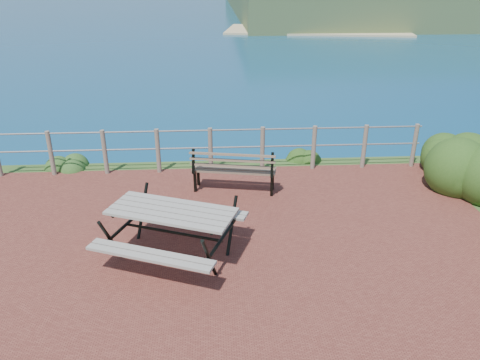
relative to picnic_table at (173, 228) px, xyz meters
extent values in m
cube|color=brown|center=(0.60, 0.01, -0.52)|extent=(10.00, 7.00, 0.12)
cylinder|color=#6B5B4C|center=(-2.85, 3.36, 0.00)|extent=(0.10, 0.10, 1.00)
cylinder|color=#6B5B4C|center=(-1.70, 3.36, 0.00)|extent=(0.10, 0.10, 1.00)
cylinder|color=#6B5B4C|center=(-0.55, 3.36, 0.00)|extent=(0.10, 0.10, 1.00)
cylinder|color=#6B5B4C|center=(0.60, 3.36, 0.00)|extent=(0.10, 0.10, 1.00)
cylinder|color=#6B5B4C|center=(1.75, 3.36, 0.00)|extent=(0.10, 0.10, 1.00)
cylinder|color=#6B5B4C|center=(2.90, 3.36, 0.00)|extent=(0.10, 0.10, 1.00)
cylinder|color=#6B5B4C|center=(4.05, 3.36, 0.00)|extent=(0.10, 0.10, 1.00)
cylinder|color=#6B5B4C|center=(5.20, 3.36, 0.00)|extent=(0.10, 0.10, 1.00)
cylinder|color=slate|center=(0.60, 3.36, 0.45)|extent=(9.40, 0.04, 0.04)
cylinder|color=slate|center=(0.60, 3.36, 0.05)|extent=(9.40, 0.04, 0.04)
cube|color=gray|center=(0.00, 0.00, 0.29)|extent=(2.07, 1.44, 0.04)
cube|color=gray|center=(0.00, 0.00, -0.03)|extent=(1.88, 0.96, 0.04)
cube|color=gray|center=(0.00, 0.00, -0.03)|extent=(1.88, 0.96, 0.04)
cylinder|color=black|center=(0.00, 0.00, -0.08)|extent=(1.55, 0.65, 0.05)
cube|color=brown|center=(1.07, 2.32, -0.04)|extent=(1.72, 0.73, 0.04)
cube|color=brown|center=(1.07, 2.32, 0.26)|extent=(1.67, 0.44, 0.38)
cube|color=black|center=(1.07, 2.32, -0.27)|extent=(0.06, 0.07, 0.46)
cube|color=black|center=(1.07, 2.32, -0.27)|extent=(0.06, 0.07, 0.46)
cube|color=black|center=(1.07, 2.32, -0.27)|extent=(0.06, 0.07, 0.46)
cube|color=black|center=(1.07, 2.32, -0.27)|extent=(0.06, 0.07, 0.46)
ellipsoid|color=#234816|center=(5.73, 1.72, -0.52)|extent=(1.28, 1.28, 1.82)
ellipsoid|color=#234816|center=(5.85, 3.11, -0.52)|extent=(1.16, 1.16, 1.66)
ellipsoid|color=#294A1C|center=(-2.70, 3.82, -0.52)|extent=(0.71, 0.71, 0.43)
ellipsoid|color=#234816|center=(2.84, 3.88, -0.52)|extent=(0.70, 0.70, 0.41)
camera|label=1|loc=(0.66, -6.31, 3.65)|focal=35.00mm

